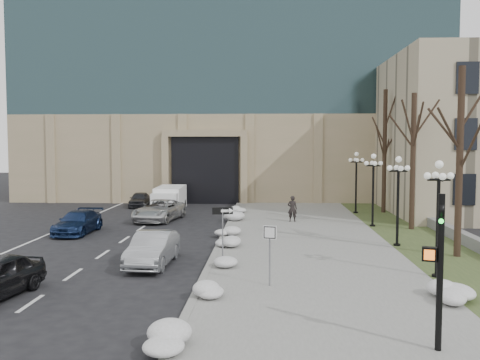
% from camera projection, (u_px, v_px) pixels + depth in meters
% --- Properties ---
extents(ground, '(160.00, 160.00, 0.00)m').
position_uv_depth(ground, '(215.00, 327.00, 15.81)').
color(ground, black).
rests_on(ground, ground).
extents(sidewalk, '(9.00, 40.00, 0.12)m').
position_uv_depth(sidewalk, '(303.00, 240.00, 29.57)').
color(sidewalk, gray).
rests_on(sidewalk, ground).
extents(curb, '(0.30, 40.00, 0.14)m').
position_uv_depth(curb, '(222.00, 239.00, 29.80)').
color(curb, gray).
rests_on(curb, ground).
extents(grass_strip, '(4.00, 40.00, 0.10)m').
position_uv_depth(grass_strip, '(422.00, 242.00, 29.25)').
color(grass_strip, '#384824').
rests_on(grass_strip, ground).
extents(stone_wall, '(0.50, 30.00, 0.70)m').
position_uv_depth(stone_wall, '(447.00, 230.00, 31.12)').
color(stone_wall, slate).
rests_on(stone_wall, ground).
extents(office_tower, '(40.00, 24.70, 36.00)m').
position_uv_depth(office_tower, '(235.00, 23.00, 58.04)').
color(office_tower, tan).
rests_on(office_tower, ground).
extents(car_b, '(1.75, 4.58, 1.49)m').
position_uv_depth(car_b, '(153.00, 249.00, 23.72)').
color(car_b, '#9A9DA2').
rests_on(car_b, ground).
extents(car_c, '(2.05, 4.71, 1.35)m').
position_uv_depth(car_c, '(78.00, 222.00, 32.10)').
color(car_c, '#16274E').
rests_on(car_c, ground).
extents(car_d, '(3.33, 5.65, 1.48)m').
position_uv_depth(car_d, '(159.00, 210.00, 37.29)').
color(car_d, silver).
rests_on(car_d, ground).
extents(car_e, '(1.75, 3.80, 1.26)m').
position_uv_depth(car_e, '(140.00, 199.00, 45.54)').
color(car_e, '#303136').
rests_on(car_e, ground).
extents(pedestrian, '(0.67, 0.46, 1.75)m').
position_uv_depth(pedestrian, '(292.00, 209.00, 36.14)').
color(pedestrian, black).
rests_on(pedestrian, sidewalk).
extents(box_truck, '(2.21, 5.93, 1.87)m').
position_uv_depth(box_truck, '(169.00, 199.00, 43.18)').
color(box_truck, white).
rests_on(box_truck, ground).
extents(one_way_sign, '(0.98, 0.29, 2.59)m').
position_uv_depth(one_way_sign, '(226.00, 217.00, 23.74)').
color(one_way_sign, slate).
rests_on(one_way_sign, ground).
extents(keep_sign, '(0.51, 0.17, 2.39)m').
position_uv_depth(keep_sign, '(270.00, 242.00, 19.85)').
color(keep_sign, slate).
rests_on(keep_sign, ground).
extents(traffic_signal, '(0.71, 0.94, 4.17)m').
position_uv_depth(traffic_signal, '(438.00, 275.00, 13.63)').
color(traffic_signal, black).
rests_on(traffic_signal, ground).
extents(snow_clump_a, '(1.10, 1.60, 0.36)m').
position_uv_depth(snow_clump_a, '(178.00, 343.00, 13.78)').
color(snow_clump_a, silver).
rests_on(snow_clump_a, sidewalk).
extents(snow_clump_b, '(1.10, 1.60, 0.36)m').
position_uv_depth(snow_clump_b, '(209.00, 295.00, 18.08)').
color(snow_clump_b, silver).
rests_on(snow_clump_b, sidewalk).
extents(snow_clump_c, '(1.10, 1.60, 0.36)m').
position_uv_depth(snow_clump_c, '(217.00, 264.00, 22.82)').
color(snow_clump_c, silver).
rests_on(snow_clump_c, sidewalk).
extents(snow_clump_d, '(1.10, 1.60, 0.36)m').
position_uv_depth(snow_clump_d, '(230.00, 243.00, 27.47)').
color(snow_clump_d, silver).
rests_on(snow_clump_d, sidewalk).
extents(snow_clump_e, '(1.10, 1.60, 0.36)m').
position_uv_depth(snow_clump_e, '(226.00, 231.00, 31.21)').
color(snow_clump_e, silver).
rests_on(snow_clump_e, sidewalk).
extents(snow_clump_f, '(1.10, 1.60, 0.36)m').
position_uv_depth(snow_clump_f, '(233.00, 218.00, 36.84)').
color(snow_clump_f, silver).
rests_on(snow_clump_f, sidewalk).
extents(snow_clump_g, '(1.10, 1.60, 0.36)m').
position_uv_depth(snow_clump_g, '(240.00, 210.00, 40.97)').
color(snow_clump_g, silver).
rests_on(snow_clump_g, sidewalk).
extents(snow_clump_h, '(1.10, 1.60, 0.36)m').
position_uv_depth(snow_clump_h, '(454.00, 295.00, 18.09)').
color(snow_clump_h, silver).
rests_on(snow_clump_h, sidewalk).
extents(lamppost_a, '(1.18, 1.18, 4.76)m').
position_uv_depth(lamppost_a, '(438.00, 203.00, 21.15)').
color(lamppost_a, black).
rests_on(lamppost_a, ground).
extents(lamppost_b, '(1.18, 1.18, 4.76)m').
position_uv_depth(lamppost_b, '(398.00, 189.00, 27.63)').
color(lamppost_b, black).
rests_on(lamppost_b, ground).
extents(lamppost_c, '(1.18, 1.18, 4.76)m').
position_uv_depth(lamppost_c, '(373.00, 180.00, 34.10)').
color(lamppost_c, black).
rests_on(lamppost_c, ground).
extents(lamppost_d, '(1.18, 1.18, 4.76)m').
position_uv_depth(lamppost_d, '(356.00, 174.00, 40.58)').
color(lamppost_d, black).
rests_on(lamppost_d, ground).
extents(tree_near, '(3.20, 3.20, 9.00)m').
position_uv_depth(tree_near, '(460.00, 135.00, 24.84)').
color(tree_near, black).
rests_on(tree_near, ground).
extents(tree_mid, '(3.20, 3.20, 8.50)m').
position_uv_depth(tree_mid, '(413.00, 142.00, 32.83)').
color(tree_mid, black).
rests_on(tree_mid, ground).
extents(tree_far, '(3.20, 3.20, 9.50)m').
position_uv_depth(tree_far, '(385.00, 134.00, 40.75)').
color(tree_far, black).
rests_on(tree_far, ground).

